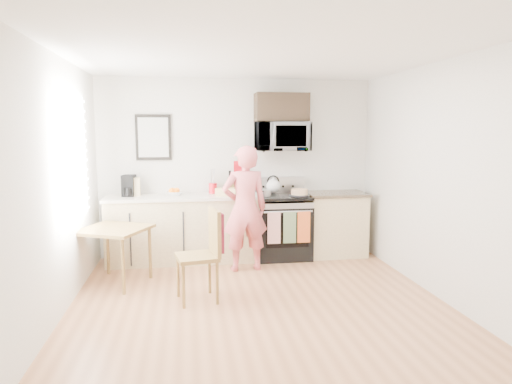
{
  "coord_description": "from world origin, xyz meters",
  "views": [
    {
      "loc": [
        -0.75,
        -4.41,
        1.84
      ],
      "look_at": [
        0.09,
        1.0,
        1.11
      ],
      "focal_mm": 32.0,
      "sensor_mm": 36.0,
      "label": 1
    }
  ],
  "objects": [
    {
      "name": "floor",
      "position": [
        0.0,
        0.0,
        0.0
      ],
      "size": [
        4.6,
        4.6,
        0.0
      ],
      "primitive_type": "plane",
      "color": "#935C38",
      "rests_on": "ground"
    },
    {
      "name": "back_wall",
      "position": [
        0.0,
        2.3,
        1.3
      ],
      "size": [
        4.0,
        0.04,
        2.6
      ],
      "primitive_type": "cube",
      "color": "silver",
      "rests_on": "floor"
    },
    {
      "name": "front_wall",
      "position": [
        0.0,
        -2.3,
        1.3
      ],
      "size": [
        4.0,
        0.04,
        2.6
      ],
      "primitive_type": "cube",
      "color": "silver",
      "rests_on": "floor"
    },
    {
      "name": "left_wall",
      "position": [
        -2.0,
        0.0,
        1.3
      ],
      "size": [
        0.04,
        4.6,
        2.6
      ],
      "primitive_type": "cube",
      "color": "silver",
      "rests_on": "floor"
    },
    {
      "name": "right_wall",
      "position": [
        2.0,
        0.0,
        1.3
      ],
      "size": [
        0.04,
        4.6,
        2.6
      ],
      "primitive_type": "cube",
      "color": "silver",
      "rests_on": "floor"
    },
    {
      "name": "ceiling",
      "position": [
        0.0,
        0.0,
        2.6
      ],
      "size": [
        4.0,
        4.6,
        0.04
      ],
      "primitive_type": "cube",
      "color": "white",
      "rests_on": "back_wall"
    },
    {
      "name": "window",
      "position": [
        -1.96,
        0.8,
        1.55
      ],
      "size": [
        0.06,
        1.4,
        1.5
      ],
      "color": "silver",
      "rests_on": "left_wall"
    },
    {
      "name": "cabinet_left",
      "position": [
        -0.8,
        2.0,
        0.45
      ],
      "size": [
        2.1,
        0.6,
        0.9
      ],
      "primitive_type": "cube",
      "color": "tan",
      "rests_on": "floor"
    },
    {
      "name": "countertop_left",
      "position": [
        -0.8,
        2.0,
        0.92
      ],
      "size": [
        2.14,
        0.64,
        0.04
      ],
      "primitive_type": "cube",
      "color": "#F1E6CF",
      "rests_on": "cabinet_left"
    },
    {
      "name": "cabinet_right",
      "position": [
        1.43,
        2.0,
        0.45
      ],
      "size": [
        0.84,
        0.6,
        0.9
      ],
      "primitive_type": "cube",
      "color": "tan",
      "rests_on": "floor"
    },
    {
      "name": "countertop_right",
      "position": [
        1.43,
        2.0,
        0.92
      ],
      "size": [
        0.88,
        0.64,
        0.04
      ],
      "primitive_type": "cube",
      "color": "black",
      "rests_on": "cabinet_right"
    },
    {
      "name": "range",
      "position": [
        0.63,
        1.98,
        0.44
      ],
      "size": [
        0.76,
        0.7,
        1.16
      ],
      "color": "black",
      "rests_on": "floor"
    },
    {
      "name": "microwave",
      "position": [
        0.63,
        2.08,
        1.76
      ],
      "size": [
        0.76,
        0.51,
        0.42
      ],
      "primitive_type": "imported",
      "color": "#A5A5AA",
      "rests_on": "back_wall"
    },
    {
      "name": "upper_cabinet",
      "position": [
        0.63,
        2.12,
        2.18
      ],
      "size": [
        0.76,
        0.35,
        0.4
      ],
      "primitive_type": "cube",
      "color": "black",
      "rests_on": "back_wall"
    },
    {
      "name": "wall_art",
      "position": [
        -1.2,
        2.28,
        1.75
      ],
      "size": [
        0.5,
        0.04,
        0.65
      ],
      "color": "black",
      "rests_on": "back_wall"
    },
    {
      "name": "wall_trivet",
      "position": [
        0.05,
        2.28,
        1.3
      ],
      "size": [
        0.2,
        0.02,
        0.2
      ],
      "primitive_type": "cube",
      "color": "red",
      "rests_on": "back_wall"
    },
    {
      "name": "person",
      "position": [
        0.01,
        1.45,
        0.83
      ],
      "size": [
        0.64,
        0.45,
        1.66
      ],
      "primitive_type": "imported",
      "rotation": [
        0.0,
        0.0,
        3.23
      ],
      "color": "#B7323C",
      "rests_on": "floor"
    },
    {
      "name": "dining_table",
      "position": [
        -1.62,
        1.14,
        0.61
      ],
      "size": [
        0.85,
        0.85,
        0.69
      ],
      "rotation": [
        0.0,
        0.0,
        -0.43
      ],
      "color": "brown",
      "rests_on": "floor"
    },
    {
      "name": "chair",
      "position": [
        -0.51,
        0.45,
        0.65
      ],
      "size": [
        0.53,
        0.49,
        1.01
      ],
      "rotation": [
        0.0,
        0.0,
        0.17
      ],
      "color": "brown",
      "rests_on": "floor"
    },
    {
      "name": "knife_block",
      "position": [
        -0.11,
        2.1,
        1.06
      ],
      "size": [
        0.12,
        0.16,
        0.23
      ],
      "primitive_type": "cube",
      "rotation": [
        0.0,
        0.0,
        -0.09
      ],
      "color": "brown",
      "rests_on": "countertop_left"
    },
    {
      "name": "utensil_crock",
      "position": [
        -0.37,
        2.17,
        1.08
      ],
      "size": [
        0.12,
        0.12,
        0.36
      ],
      "color": "red",
      "rests_on": "countertop_left"
    },
    {
      "name": "fruit_bowl",
      "position": [
        -0.91,
        2.05,
        0.98
      ],
      "size": [
        0.24,
        0.24,
        0.11
      ],
      "color": "white",
      "rests_on": "countertop_left"
    },
    {
      "name": "milk_carton",
      "position": [
        -1.44,
        2.07,
        1.07
      ],
      "size": [
        0.1,
        0.1,
        0.26
      ],
      "primitive_type": "cube",
      "rotation": [
        0.0,
        0.0,
        0.04
      ],
      "color": "tan",
      "rests_on": "countertop_left"
    },
    {
      "name": "coffee_maker",
      "position": [
        -1.54,
        2.07,
        1.08
      ],
      "size": [
        0.19,
        0.26,
        0.29
      ],
      "rotation": [
        0.0,
        0.0,
        -0.15
      ],
      "color": "black",
      "rests_on": "countertop_left"
    },
    {
      "name": "bread_bag",
      "position": [
        -0.19,
        1.88,
        0.99
      ],
      "size": [
        0.33,
        0.25,
        0.11
      ],
      "primitive_type": "cube",
      "rotation": [
        0.0,
        0.0,
        -0.41
      ],
      "color": "tan",
      "rests_on": "countertop_left"
    },
    {
      "name": "cake",
      "position": [
        0.84,
        1.84,
        0.97
      ],
      "size": [
        0.29,
        0.29,
        0.1
      ],
      "color": "black",
      "rests_on": "range"
    },
    {
      "name": "kettle",
      "position": [
        0.52,
        2.18,
        1.04
      ],
      "size": [
        0.21,
        0.21,
        0.27
      ],
      "color": "white",
      "rests_on": "range"
    },
    {
      "name": "pot",
      "position": [
        0.35,
        1.89,
        0.97
      ],
      "size": [
        0.19,
        0.29,
        0.09
      ],
      "rotation": [
        0.0,
        0.0,
        -0.42
      ],
      "color": "#A5A5AA",
      "rests_on": "range"
    }
  ]
}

